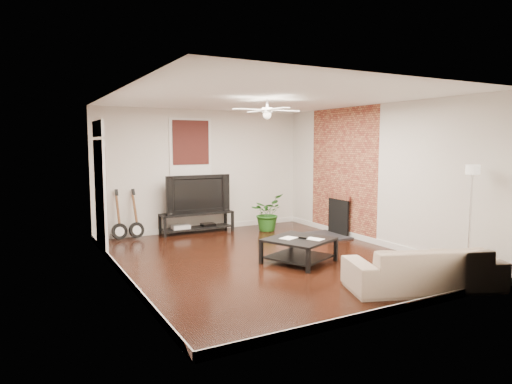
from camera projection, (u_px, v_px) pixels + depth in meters
room at (267, 180)px, 7.81m from camera, size 5.01×6.01×2.81m
brick_accent at (343, 172)px, 9.86m from camera, size 0.02×2.20×2.80m
fireplace at (331, 215)px, 9.82m from camera, size 0.80×1.10×0.92m
window_back at (191, 147)px, 10.20m from camera, size 1.00×0.06×1.30m
door_left at (101, 186)px, 8.32m from camera, size 0.08×1.00×2.50m
tv_stand at (197, 222)px, 10.25m from camera, size 1.67×0.45×0.47m
tv at (196, 194)px, 10.19m from camera, size 1.50×0.20×0.86m
coffee_table at (299, 250)px, 7.70m from camera, size 1.30×1.30×0.41m
sofa at (423, 267)px, 6.27m from camera, size 2.27×1.50×0.62m
floor_lamp at (470, 221)px, 6.82m from camera, size 0.36×0.36×1.72m
potted_plant at (267, 213)px, 10.46m from camera, size 1.01×1.00×0.85m
guitar_left at (119, 215)px, 9.37m from camera, size 0.37×0.29×1.09m
guitar_right at (136, 214)px, 9.51m from camera, size 0.39×0.32×1.09m
ceiling_fan at (267, 110)px, 7.68m from camera, size 1.24×1.24×0.32m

